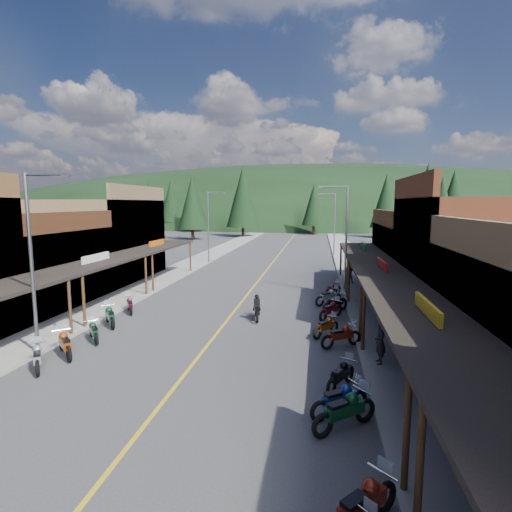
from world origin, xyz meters
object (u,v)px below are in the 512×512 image
at_px(bike_east_2, 362,504).
at_px(pine_4, 386,201).
at_px(shop_west_2, 25,268).
at_px(bike_east_11, 333,288).
at_px(pine_1, 194,201).
at_px(bike_east_6, 341,335).
at_px(streetlight_3, 333,221).
at_px(bike_west_7, 110,315).
at_px(pine_5, 453,197).
at_px(bike_east_7, 326,326).
at_px(bike_east_5, 341,374).
at_px(streetlight_0, 34,256).
at_px(pine_3, 314,204).
at_px(bike_east_10, 328,296).
at_px(shop_east_2, 479,263).
at_px(rider_on_bike, 257,309).
at_px(bike_east_9, 335,302).
at_px(pine_8, 149,208).
at_px(pine_7, 171,201).
at_px(streetlight_1, 209,224).
at_px(bike_west_8, 130,304).
at_px(bike_west_4, 37,356).
at_px(bike_east_3, 345,409).
at_px(bike_west_6, 94,330).
at_px(pedestrian_east_b, 349,272).
at_px(bike_east_4, 340,398).
at_px(shop_west_3, 102,240).
at_px(pine_9, 442,205).
at_px(bike_east_8, 331,309).
at_px(shop_east_3, 430,257).
at_px(bike_west_5, 65,343).
at_px(pedestrian_east_a, 380,342).
at_px(streetlight_2, 344,235).
at_px(pine_2, 243,197).

bearing_deg(bike_east_2, pine_4, 123.92).
relative_size(shop_west_2, bike_east_11, 5.46).
xyz_separation_m(pine_1, bike_east_6, (30.27, -72.88, -6.62)).
relative_size(streetlight_3, bike_west_7, 3.68).
bearing_deg(pine_5, bike_east_7, -111.15).
xyz_separation_m(streetlight_3, bike_east_5, (-0.92, -37.18, -3.89)).
distance_m(streetlight_0, pine_3, 72.86).
xyz_separation_m(pine_1, bike_east_10, (29.86, -65.00, -6.61)).
height_order(shop_east_2, rider_on_bike, shop_east_2).
height_order(streetlight_3, bike_east_9, streetlight_3).
distance_m(pine_8, bike_east_11, 43.27).
xyz_separation_m(shop_west_2, pine_7, (-18.25, 74.30, 4.70)).
xyz_separation_m(streetlight_1, bike_east_6, (13.22, -24.88, -3.85)).
relative_size(pine_5, bike_west_8, 7.31).
distance_m(bike_west_4, bike_east_3, 12.29).
height_order(bike_west_6, pedestrian_east_b, pedestrian_east_b).
relative_size(pine_7, bike_east_4, 5.85).
relative_size(shop_west_3, pine_9, 1.01).
distance_m(pine_7, bike_east_6, 87.93).
relative_size(bike_east_8, bike_east_11, 1.08).
xyz_separation_m(shop_west_2, bike_east_7, (19.35, -3.13, -1.96)).
relative_size(shop_east_3, bike_east_11, 5.46).
distance_m(pine_5, bike_east_6, 80.19).
height_order(streetlight_3, bike_east_3, streetlight_3).
xyz_separation_m(shop_east_3, bike_west_6, (-19.40, -15.22, -1.98)).
distance_m(pine_4, bike_west_7, 66.39).
height_order(shop_west_2, bike_east_10, shop_west_2).
relative_size(shop_west_2, pine_9, 1.01).
distance_m(shop_west_3, pine_4, 58.27).
xyz_separation_m(bike_west_5, bike_east_8, (11.72, 7.60, -0.02)).
bearing_deg(bike_west_4, bike_east_6, -16.72).
xyz_separation_m(shop_east_2, bike_west_4, (-19.81, -9.10, -2.94)).
distance_m(streetlight_0, bike_west_5, 3.99).
height_order(bike_east_8, pedestrian_east_a, pedestrian_east_a).
distance_m(pine_4, pine_9, 16.18).
bearing_deg(shop_east_2, bike_west_4, -155.34).
xyz_separation_m(shop_east_3, bike_east_11, (-7.49, -3.62, -1.96)).
bearing_deg(shop_east_3, bike_east_9, -132.94).
relative_size(streetlight_0, rider_on_bike, 3.79).
xyz_separation_m(shop_east_2, bike_west_6, (-19.43, -5.62, -2.97)).
relative_size(shop_west_2, pine_7, 0.87).
xyz_separation_m(bike_east_10, pedestrian_east_b, (1.79, 7.05, 0.45)).
relative_size(pine_9, bike_west_7, 4.97).
bearing_deg(bike_west_8, bike_west_5, -117.82).
bearing_deg(bike_east_2, streetlight_2, 130.89).
distance_m(streetlight_1, pedestrian_east_a, 30.84).
xyz_separation_m(pine_9, bike_east_6, (-17.73, -47.88, -5.77)).
height_order(bike_east_3, bike_east_8, bike_east_3).
xyz_separation_m(pine_2, bike_west_5, (4.20, -63.94, -7.35)).
height_order(bike_east_11, pedestrian_east_b, pedestrian_east_b).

